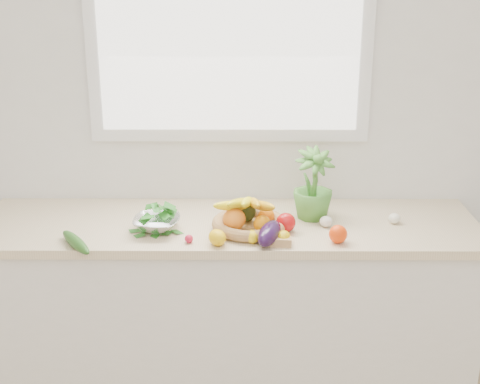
{
  "coord_description": "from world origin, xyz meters",
  "views": [
    {
      "loc": [
        0.06,
        -0.83,
        2.04
      ],
      "look_at": [
        0.05,
        1.93,
        1.05
      ],
      "focal_mm": 50.0,
      "sensor_mm": 36.0,
      "label": 1
    }
  ],
  "objects_px": {
    "fruit_basket": "(248,219)",
    "apple": "(286,223)",
    "cucumber": "(76,242)",
    "eggplant": "(269,233)",
    "colander_with_spinach": "(157,220)",
    "potted_herb": "(313,185)"
  },
  "relations": [
    {
      "from": "apple",
      "to": "colander_with_spinach",
      "type": "relative_size",
      "value": 0.39
    },
    {
      "from": "apple",
      "to": "colander_with_spinach",
      "type": "xyz_separation_m",
      "value": [
        -0.56,
        -0.0,
        0.01
      ]
    },
    {
      "from": "fruit_basket",
      "to": "colander_with_spinach",
      "type": "xyz_separation_m",
      "value": [
        -0.4,
        -0.02,
        0.01
      ]
    },
    {
      "from": "fruit_basket",
      "to": "apple",
      "type": "bearing_deg",
      "value": -7.04
    },
    {
      "from": "potted_herb",
      "to": "eggplant",
      "type": "bearing_deg",
      "value": -125.9
    },
    {
      "from": "cucumber",
      "to": "fruit_basket",
      "type": "distance_m",
      "value": 0.73
    },
    {
      "from": "cucumber",
      "to": "potted_herb",
      "type": "distance_m",
      "value": 1.06
    },
    {
      "from": "apple",
      "to": "cucumber",
      "type": "bearing_deg",
      "value": -168.91
    },
    {
      "from": "cucumber",
      "to": "fruit_basket",
      "type": "bearing_deg",
      "value": 15.04
    },
    {
      "from": "cucumber",
      "to": "fruit_basket",
      "type": "xyz_separation_m",
      "value": [
        0.71,
        0.19,
        0.03
      ]
    },
    {
      "from": "apple",
      "to": "eggplant",
      "type": "xyz_separation_m",
      "value": [
        -0.08,
        -0.12,
        0.0
      ]
    },
    {
      "from": "potted_herb",
      "to": "colander_with_spinach",
      "type": "distance_m",
      "value": 0.72
    },
    {
      "from": "apple",
      "to": "eggplant",
      "type": "bearing_deg",
      "value": -122.26
    },
    {
      "from": "colander_with_spinach",
      "to": "cucumber",
      "type": "bearing_deg",
      "value": -151.46
    },
    {
      "from": "eggplant",
      "to": "colander_with_spinach",
      "type": "xyz_separation_m",
      "value": [
        -0.48,
        0.12,
        0.01
      ]
    },
    {
      "from": "eggplant",
      "to": "fruit_basket",
      "type": "height_order",
      "value": "fruit_basket"
    },
    {
      "from": "apple",
      "to": "cucumber",
      "type": "distance_m",
      "value": 0.89
    },
    {
      "from": "apple",
      "to": "potted_herb",
      "type": "bearing_deg",
      "value": 51.65
    },
    {
      "from": "potted_herb",
      "to": "colander_with_spinach",
      "type": "height_order",
      "value": "potted_herb"
    },
    {
      "from": "eggplant",
      "to": "fruit_basket",
      "type": "xyz_separation_m",
      "value": [
        -0.09,
        0.14,
        0.01
      ]
    },
    {
      "from": "apple",
      "to": "cucumber",
      "type": "height_order",
      "value": "apple"
    },
    {
      "from": "apple",
      "to": "cucumber",
      "type": "relative_size",
      "value": 0.32
    }
  ]
}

